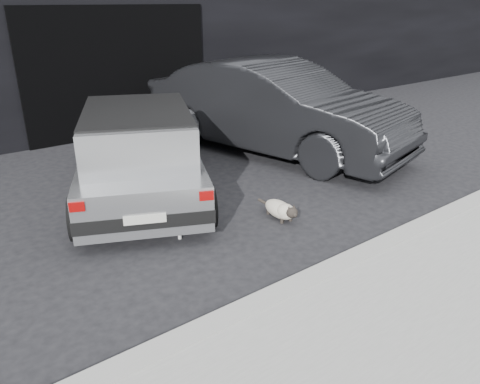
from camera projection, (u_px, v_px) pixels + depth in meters
ground at (181, 203)px, 6.66m from camera, size 80.00×80.00×0.00m
building_facade at (78, 8)px, 10.67m from camera, size 34.00×4.00×5.00m
garage_opening at (120, 72)px, 9.65m from camera, size 4.00×0.10×2.60m
curb at (375, 250)px, 5.29m from camera, size 18.00×0.25×0.12m
sidewalk at (479, 301)px, 4.42m from camera, size 18.00×2.20×0.11m
silver_hatchback at (139, 149)px, 6.64m from camera, size 2.96×3.92×1.32m
second_car at (275, 107)px, 8.66m from camera, size 2.93×5.38×1.68m
cat_siamese at (282, 210)px, 6.15m from camera, size 0.34×0.81×0.28m
cat_white at (187, 218)px, 5.79m from camera, size 0.79×0.39×0.38m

